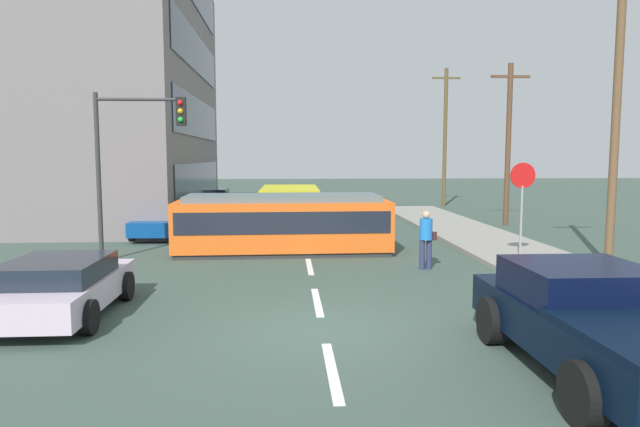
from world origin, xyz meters
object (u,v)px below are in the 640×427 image
parked_sedan_near (60,286)px  parked_sedan_furthest (215,198)px  parked_sedan_mid (163,221)px  utility_pole_near (617,105)px  utility_pole_mid (508,141)px  streetcar_tram (283,223)px  pedestrian_crossing (426,236)px  pickup_truck_parked (596,322)px  utility_pole_far (445,135)px  traffic_light_mast (133,144)px  city_bus (290,205)px  parked_sedan_far (192,206)px  stop_sign (522,190)px

parked_sedan_near → parked_sedan_furthest: bearing=89.9°
parked_sedan_mid → utility_pole_near: size_ratio=0.48×
parked_sedan_mid → utility_pole_mid: (15.13, 2.77, 3.26)m
streetcar_tram → pedestrian_crossing: bearing=-37.0°
streetcar_tram → pickup_truck_parked: streetcar_tram is taller
utility_pole_mid → utility_pole_far: bearing=90.3°
parked_sedan_furthest → streetcar_tram: bearing=-75.3°
streetcar_tram → utility_pole_near: 10.62m
utility_pole_near → traffic_light_mast: bearing=173.3°
pedestrian_crossing → traffic_light_mast: traffic_light_mast is taller
streetcar_tram → parked_sedan_mid: streetcar_tram is taller
parked_sedan_mid → utility_pole_far: 20.22m
city_bus → utility_pole_far: utility_pole_far is taller
streetcar_tram → pedestrian_crossing: streetcar_tram is taller
streetcar_tram → city_bus: streetcar_tram is taller
pedestrian_crossing → parked_sedan_furthest: pedestrian_crossing is taller
parked_sedan_far → traffic_light_mast: traffic_light_mast is taller
parked_sedan_far → utility_pole_near: size_ratio=0.45×
pedestrian_crossing → utility_pole_far: 21.17m
pedestrian_crossing → stop_sign: (3.07, 0.74, 1.25)m
streetcar_tram → utility_pole_near: (9.51, -3.00, 3.65)m
streetcar_tram → traffic_light_mast: traffic_light_mast is taller
parked_sedan_near → utility_pole_near: 15.14m
pickup_truck_parked → utility_pole_mid: (5.70, 17.62, 3.08)m
parked_sedan_near → pedestrian_crossing: bearing=26.7°
city_bus → parked_sedan_furthest: bearing=114.6°
city_bus → traffic_light_mast: (-4.75, -7.91, 2.52)m
utility_pole_far → parked_sedan_near: bearing=-121.2°
utility_pole_far → utility_pole_mid: bearing=-89.7°
parked_sedan_furthest → traffic_light_mast: size_ratio=0.84×
streetcar_tram → utility_pole_mid: 12.66m
parked_sedan_far → parked_sedan_furthest: bearing=86.3°
parked_sedan_far → traffic_light_mast: bearing=-88.7°
pickup_truck_parked → utility_pole_mid: 18.77m
pickup_truck_parked → parked_sedan_mid: pickup_truck_parked is taller
utility_pole_mid → utility_pole_far: 10.14m
parked_sedan_furthest → utility_pole_near: bearing=-54.8°
parked_sedan_far → traffic_light_mast: 12.32m
streetcar_tram → parked_sedan_furthest: bearing=104.7°
stop_sign → traffic_light_mast: traffic_light_mast is taller
pedestrian_crossing → pickup_truck_parked: size_ratio=0.33×
pedestrian_crossing → parked_sedan_near: size_ratio=0.41×
pedestrian_crossing → utility_pole_far: (6.18, 19.92, 3.60)m
pedestrian_crossing → utility_pole_near: 6.58m
utility_pole_far → pedestrian_crossing: bearing=-107.2°
utility_pole_mid → stop_sign: bearing=-109.3°
city_bus → utility_pole_near: bearing=-46.0°
utility_pole_near → parked_sedan_far: bearing=136.4°
parked_sedan_mid → utility_pole_near: utility_pole_near is taller
stop_sign → utility_pole_near: utility_pole_near is taller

